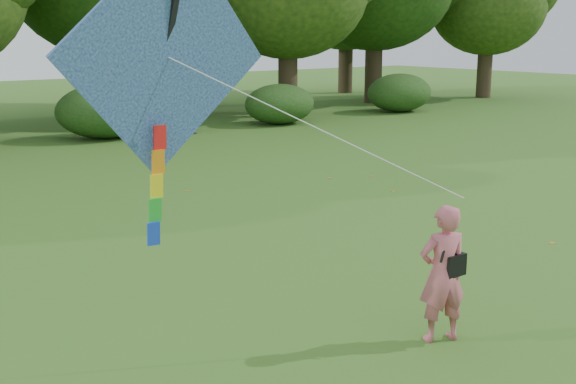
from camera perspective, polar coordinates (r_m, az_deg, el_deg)
ground at (r=9.55m, az=13.86°, el=-9.87°), size 100.00×100.00×0.00m
man_kite_flyer at (r=8.65m, az=12.11°, el=-6.33°), size 0.70×0.57×1.65m
bystander_right at (r=26.14m, az=-7.79°, el=6.65°), size 1.19×0.88×1.88m
crossbody_bag at (r=8.69m, az=12.80°, el=-5.53°), size 0.43×0.20×0.68m
flying_kite at (r=7.73m, az=-9.58°, el=10.23°), size 4.24×2.00×3.31m
fallen_leaves at (r=12.53m, az=-5.09°, el=-4.09°), size 11.63×12.93×0.01m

